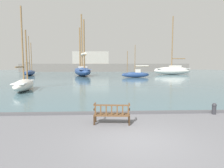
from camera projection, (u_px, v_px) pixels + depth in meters
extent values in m
plane|color=slate|center=(138.00, 141.00, 6.95)|extent=(160.00, 160.00, 0.00)
cube|color=#476670|center=(107.00, 74.00, 50.67)|extent=(100.00, 80.00, 0.08)
cube|color=#4C4C50|center=(125.00, 113.00, 10.77)|extent=(40.00, 0.30, 0.12)
cube|color=#322113|center=(96.00, 118.00, 9.20)|extent=(0.08, 0.08, 0.42)
cube|color=#322113|center=(129.00, 118.00, 9.14)|extent=(0.08, 0.08, 0.42)
cube|color=#322113|center=(94.00, 120.00, 8.76)|extent=(0.08, 0.08, 0.42)
cube|color=#322113|center=(129.00, 121.00, 8.69)|extent=(0.08, 0.08, 0.42)
cube|color=brown|center=(112.00, 115.00, 8.93)|extent=(1.64, 0.67, 0.06)
cube|color=brown|center=(112.00, 105.00, 8.66)|extent=(1.60, 0.20, 0.06)
cube|color=brown|center=(95.00, 110.00, 8.72)|extent=(0.06, 0.05, 0.41)
cube|color=brown|center=(101.00, 110.00, 8.71)|extent=(0.06, 0.05, 0.41)
cube|color=brown|center=(106.00, 111.00, 8.70)|extent=(0.06, 0.05, 0.41)
cube|color=brown|center=(112.00, 111.00, 8.68)|extent=(0.06, 0.05, 0.41)
cube|color=brown|center=(117.00, 111.00, 8.67)|extent=(0.06, 0.05, 0.41)
cube|color=brown|center=(123.00, 111.00, 8.66)|extent=(0.06, 0.05, 0.41)
cube|color=brown|center=(128.00, 111.00, 8.65)|extent=(0.06, 0.05, 0.41)
cube|color=#322113|center=(95.00, 109.00, 8.84)|extent=(0.09, 0.30, 0.06)
cube|color=brown|center=(95.00, 104.00, 8.91)|extent=(0.10, 0.47, 0.04)
cube|color=#322113|center=(129.00, 109.00, 8.78)|extent=(0.09, 0.30, 0.06)
cube|color=brown|center=(129.00, 104.00, 8.85)|extent=(0.10, 0.47, 0.04)
ellipsoid|color=silver|center=(24.00, 85.00, 19.47)|extent=(2.25, 5.71, 1.11)
cube|color=white|center=(24.00, 82.00, 19.44)|extent=(1.79, 5.00, 0.08)
cylinder|color=brown|center=(22.00, 44.00, 19.21)|extent=(0.15, 0.15, 7.18)
cylinder|color=brown|center=(20.00, 67.00, 18.08)|extent=(0.51, 2.75, 0.12)
cylinder|color=brown|center=(26.00, 55.00, 20.80)|extent=(0.15, 0.15, 5.20)
ellipsoid|color=silver|center=(172.00, 71.00, 49.39)|extent=(9.75, 3.64, 1.90)
cube|color=white|center=(172.00, 69.00, 49.33)|extent=(8.54, 2.86, 0.08)
cube|color=beige|center=(175.00, 67.00, 49.41)|extent=(2.81, 1.72, 0.76)
cylinder|color=brown|center=(172.00, 43.00, 48.66)|extent=(0.26, 0.26, 12.58)
cylinder|color=brown|center=(179.00, 59.00, 49.33)|extent=(3.53, 0.59, 0.21)
ellipsoid|color=navy|center=(82.00, 71.00, 44.25)|extent=(5.78, 11.79, 1.92)
cube|color=#516B9E|center=(82.00, 69.00, 44.20)|extent=(4.68, 10.28, 0.08)
cube|color=beige|center=(83.00, 68.00, 43.36)|extent=(2.23, 2.57, 0.56)
cylinder|color=brown|center=(82.00, 42.00, 43.88)|extent=(0.32, 0.32, 11.85)
cylinder|color=brown|center=(84.00, 55.00, 41.55)|extent=(1.54, 5.41, 0.26)
cylinder|color=silver|center=(84.00, 54.00, 41.53)|extent=(1.66, 4.94, 0.51)
cylinder|color=brown|center=(80.00, 48.00, 46.97)|extent=(0.32, 0.32, 9.52)
cylinder|color=brown|center=(84.00, 45.00, 40.72)|extent=(0.32, 0.32, 10.03)
cylinder|color=brown|center=(78.00, 68.00, 50.72)|extent=(0.79, 2.31, 0.26)
ellipsoid|color=navy|center=(30.00, 73.00, 44.80)|extent=(2.35, 7.12, 1.19)
cube|color=#516B9E|center=(30.00, 71.00, 44.77)|extent=(1.85, 6.25, 0.08)
cylinder|color=brown|center=(29.00, 54.00, 44.55)|extent=(0.17, 0.17, 7.82)
cylinder|color=brown|center=(27.00, 63.00, 43.08)|extent=(0.47, 3.41, 0.13)
cylinder|color=brown|center=(31.00, 57.00, 46.50)|extent=(0.17, 0.17, 6.56)
cylinder|color=brown|center=(34.00, 71.00, 48.81)|extent=(0.25, 1.23, 0.13)
ellipsoid|color=navy|center=(135.00, 75.00, 38.52)|extent=(5.56, 1.79, 1.04)
cube|color=#516B9E|center=(135.00, 73.00, 38.49)|extent=(4.87, 1.42, 0.08)
cube|color=beige|center=(138.00, 71.00, 38.52)|extent=(1.09, 0.77, 0.74)
cylinder|color=brown|center=(135.00, 59.00, 38.20)|extent=(0.12, 0.12, 5.35)
cylinder|color=brown|center=(142.00, 66.00, 38.56)|extent=(2.85, 0.40, 0.10)
cylinder|color=silver|center=(142.00, 66.00, 38.56)|extent=(2.58, 0.47, 0.19)
cylinder|color=brown|center=(127.00, 62.00, 38.02)|extent=(0.12, 0.12, 4.22)
cylinder|color=#2D2D33|center=(214.00, 110.00, 10.64)|extent=(0.21, 0.21, 0.48)
sphere|color=#2D2D33|center=(214.00, 105.00, 10.62)|extent=(0.24, 0.24, 0.24)
cube|color=#66605B|center=(106.00, 68.00, 67.85)|extent=(57.11, 2.40, 2.77)
cube|color=gray|center=(91.00, 58.00, 67.25)|extent=(12.03, 2.00, 4.09)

